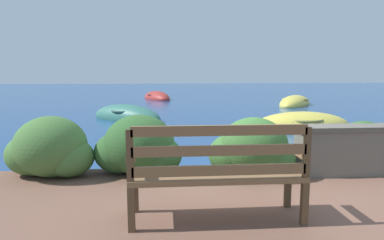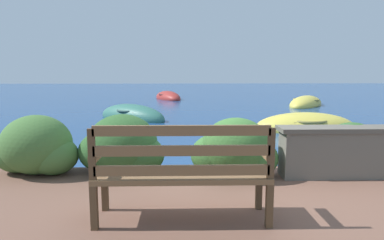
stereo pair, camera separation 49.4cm
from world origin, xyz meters
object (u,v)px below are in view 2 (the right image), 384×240
object	(u,v)px
rowboat_mid	(132,117)
rowboat_far	(306,104)
park_bench	(182,170)
rowboat_nearest	(305,128)
rowboat_outer	(168,98)
mooring_buoy	(332,142)

from	to	relation	value
rowboat_mid	rowboat_far	distance (m)	8.61
park_bench	rowboat_far	size ratio (longest dim) A/B	0.47
rowboat_nearest	rowboat_mid	world-z (taller)	rowboat_mid
park_bench	rowboat_outer	bearing A→B (deg)	93.82
rowboat_mid	rowboat_far	bearing A→B (deg)	68.46
rowboat_nearest	mooring_buoy	bearing A→B (deg)	85.73
rowboat_nearest	mooring_buoy	distance (m)	2.00
rowboat_outer	mooring_buoy	world-z (taller)	rowboat_outer
park_bench	rowboat_mid	size ratio (longest dim) A/B	0.57
mooring_buoy	rowboat_outer	bearing A→B (deg)	107.83
rowboat_outer	rowboat_nearest	bearing A→B (deg)	-1.06
rowboat_nearest	rowboat_outer	bearing A→B (deg)	-68.70
rowboat_nearest	rowboat_mid	distance (m)	5.57
rowboat_nearest	rowboat_outer	distance (m)	11.41
park_bench	rowboat_far	world-z (taller)	park_bench
park_bench	rowboat_nearest	distance (m)	6.98
park_bench	rowboat_outer	xyz separation A→B (m)	(-0.85, 16.70, -0.64)
rowboat_mid	mooring_buoy	xyz separation A→B (m)	(4.92, -4.33, 0.01)
rowboat_nearest	mooring_buoy	size ratio (longest dim) A/B	5.06
rowboat_far	rowboat_outer	bearing A→B (deg)	-86.97
park_bench	mooring_buoy	xyz separation A→B (m)	(3.21, 4.09, -0.62)
rowboat_nearest	rowboat_outer	size ratio (longest dim) A/B	0.92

